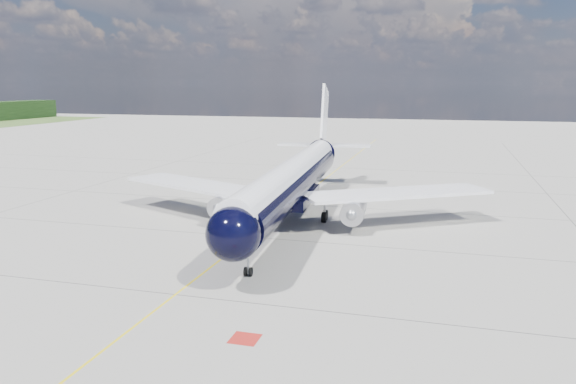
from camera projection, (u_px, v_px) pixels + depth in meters
ground at (303, 196)px, 70.88m from camera, size 320.00×320.00×0.00m
taxiway_centerline at (292, 204)px, 66.16m from camera, size 0.16×160.00×0.01m
red_marking at (245, 339)px, 31.27m from camera, size 1.60×1.60×0.01m
main_airliner at (294, 179)px, 57.59m from camera, size 39.76×48.51×14.01m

